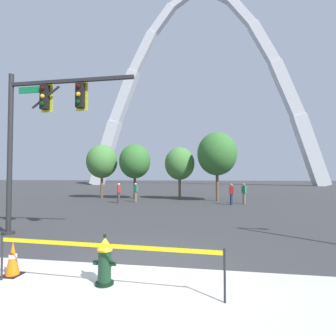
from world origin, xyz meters
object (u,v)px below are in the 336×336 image
Objects in this scene: monument_arch at (201,97)px; pedestrian_walking_right at (231,194)px; traffic_signal_gantry at (38,124)px; fire_hydrant at (105,261)px; pedestrian_near_trees at (244,193)px; pedestrian_walking_left at (119,193)px; pedestrian_standing_center at (135,192)px; traffic_cone_by_hydrant at (13,259)px.

monument_arch is 34.79× the size of pedestrian_walking_right.
fire_hydrant is at bearing -40.47° from traffic_signal_gantry.
pedestrian_walking_left is at bearing -174.55° from pedestrian_near_trees.
pedestrian_standing_center is at bearing 104.35° from fire_hydrant.
monument_arch is at bearing 89.54° from fire_hydrant.
pedestrian_walking_right is (7.88, 11.02, -3.25)m from traffic_signal_gantry.
monument_arch is at bearing 87.31° from traffic_cone_by_hydrant.
pedestrian_near_trees is at bearing 52.98° from traffic_signal_gantry.
traffic_cone_by_hydrant is at bearing 177.22° from fire_hydrant.
pedestrian_standing_center is (-4.40, -39.66, -20.30)m from monument_arch.
fire_hydrant is 15.30m from pedestrian_walking_left.
pedestrian_walking_left is at bearing 94.60° from traffic_signal_gantry.
pedestrian_walking_left is 1.00× the size of pedestrian_near_trees.
traffic_cone_by_hydrant is 5.45m from traffic_signal_gantry.
traffic_cone_by_hydrant is (-2.14, 0.10, -0.11)m from fire_hydrant.
traffic_signal_gantry is (-4.16, 3.55, 3.60)m from fire_hydrant.
pedestrian_walking_left is 1.00× the size of pedestrian_standing_center.
pedestrian_standing_center is (1.08, 1.03, 0.00)m from pedestrian_walking_left.
fire_hydrant is 0.62× the size of pedestrian_walking_right.
pedestrian_walking_left is at bearing -179.14° from pedestrian_walking_right.
traffic_signal_gantry is at bearing 120.34° from traffic_cone_by_hydrant.
monument_arch is at bearing 83.67° from pedestrian_standing_center.
fire_hydrant is at bearing -2.78° from traffic_cone_by_hydrant.
fire_hydrant is 6.55m from traffic_signal_gantry.
pedestrian_walking_right is (7.68, -0.90, 0.00)m from pedestrian_standing_center.
traffic_signal_gantry is at bearing -127.02° from pedestrian_near_trees.
pedestrian_walking_left is 1.00× the size of pedestrian_walking_right.
monument_arch is 34.79× the size of pedestrian_near_trees.
fire_hydrant is at bearing -104.33° from pedestrian_walking_right.
monument_arch is 45.80m from pedestrian_walking_left.
pedestrian_walking_right is (5.87, 14.47, 0.46)m from traffic_cone_by_hydrant.
pedestrian_walking_left and pedestrian_near_trees have the same top height.
traffic_signal_gantry reaches higher than fire_hydrant.
pedestrian_walking_left reaches higher than traffic_cone_by_hydrant.
traffic_signal_gantry is at bearing -95.10° from monument_arch.
pedestrian_walking_left and pedestrian_walking_right have the same top height.
pedestrian_walking_left is (-5.48, -40.69, -20.30)m from monument_arch.
pedestrian_standing_center is at bearing 89.02° from traffic_signal_gantry.
monument_arch is at bearing 82.34° from pedestrian_walking_left.
pedestrian_near_trees is at bearing -83.80° from monument_arch.
monument_arch reaches higher than pedestrian_walking_right.
traffic_signal_gantry is 3.77× the size of pedestrian_walking_left.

